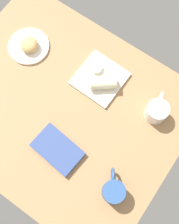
{
  "coord_description": "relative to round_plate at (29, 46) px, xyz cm",
  "views": [
    {
      "loc": [
        -33.16,
        24.85,
        129.91
      ],
      "look_at": [
        -12.45,
        -4.8,
        7.0
      ],
      "focal_mm": 46.54,
      "sensor_mm": 36.0,
      "label": 1
    }
  ],
  "objects": [
    {
      "name": "second_mug",
      "position": [
        -67.4,
        -5.97,
        4.01
      ],
      "size": [
        9.58,
        14.27,
        9.22
      ],
      "color": "white",
      "rests_on": "dining_table"
    },
    {
      "name": "book_stack",
      "position": [
        -41.44,
        32.24,
        0.69
      ],
      "size": [
        22.06,
        15.17,
        2.77
      ],
      "color": "#33477F",
      "rests_on": "dining_table"
    },
    {
      "name": "round_plate",
      "position": [
        0.0,
        0.0,
        0.0
      ],
      "size": [
        19.67,
        19.67,
        1.4
      ],
      "primitive_type": "cylinder",
      "color": "white",
      "rests_on": "dining_table"
    },
    {
      "name": "sauce_cup",
      "position": [
        -33.77,
        -8.42,
        2.07
      ],
      "size": [
        5.54,
        5.54,
        2.17
      ],
      "color": "silver",
      "rests_on": "square_plate"
    },
    {
      "name": "scone_pastry",
      "position": [
        -1.32,
        0.43,
        3.44
      ],
      "size": [
        12.05,
        12.05,
        5.49
      ],
      "primitive_type": "ellipsoid",
      "rotation": [
        0.0,
        0.0,
        5.46
      ],
      "color": "tan",
      "rests_on": "round_plate"
    },
    {
      "name": "breakfast_wrap",
      "position": [
        -40.75,
        -3.5,
        3.86
      ],
      "size": [
        12.85,
        11.94,
        5.91
      ],
      "primitive_type": "cylinder",
      "rotation": [
        1.57,
        0.0,
        5.39
      ],
      "color": "beige",
      "rests_on": "square_plate"
    },
    {
      "name": "square_plate",
      "position": [
        -37.65,
        -5.69,
        0.1
      ],
      "size": [
        21.54,
        21.54,
        1.6
      ],
      "primitive_type": "cube",
      "rotation": [
        0.0,
        0.0,
        -0.02
      ],
      "color": "silver",
      "rests_on": "dining_table"
    },
    {
      "name": "coffee_mug",
      "position": [
        -70.55,
        32.98,
        4.17
      ],
      "size": [
        10.74,
        12.88,
        9.52
      ],
      "color": "#2D518C",
      "rests_on": "dining_table"
    },
    {
      "name": "dining_table",
      "position": [
        -30.93,
        15.69,
        -2.7
      ],
      "size": [
        110.0,
        90.0,
        4.0
      ],
      "primitive_type": "cube",
      "color": "#9E754C",
      "rests_on": "ground"
    }
  ]
}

